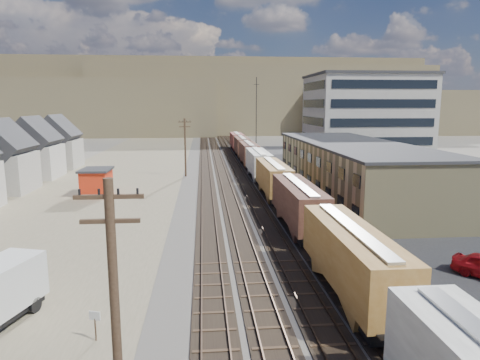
{
  "coord_description": "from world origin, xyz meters",
  "views": [
    {
      "loc": [
        -5.5,
        -31.58,
        12.28
      ],
      "look_at": [
        -0.92,
        20.84,
        3.0
      ],
      "focal_mm": 32.0,
      "sensor_mm": 36.0,
      "label": 1
    }
  ],
  "objects": [
    {
      "name": "parked_car_white",
      "position": [
        21.9,
        7.7,
        0.77
      ],
      "size": [
        3.69,
        4.84,
        1.53
      ],
      "primitive_type": "imported",
      "rotation": [
        0.0,
        0.0,
        -0.51
      ],
      "color": "white",
      "rests_on": "ground"
    },
    {
      "name": "utility_pole_north",
      "position": [
        -8.5,
        42.0,
        5.3
      ],
      "size": [
        2.2,
        0.32,
        10.0
      ],
      "color": "#382619",
      "rests_on": "ground"
    },
    {
      "name": "parked_car_blue",
      "position": [
        26.83,
        39.81,
        0.68
      ],
      "size": [
        5.23,
        4.89,
        1.37
      ],
      "primitive_type": "imported",
      "rotation": [
        0.0,
        0.0,
        0.88
      ],
      "color": "navy",
      "rests_on": "ground"
    },
    {
      "name": "ballast_bed",
      "position": [
        0.0,
        50.0,
        0.03
      ],
      "size": [
        18.0,
        200.0,
        0.06
      ],
      "primitive_type": "cube",
      "color": "#4C4742",
      "rests_on": "ground"
    },
    {
      "name": "freight_train",
      "position": [
        3.8,
        31.53,
        2.79
      ],
      "size": [
        3.0,
        119.74,
        4.46
      ],
      "color": "black",
      "rests_on": "ground"
    },
    {
      "name": "parked_car_far",
      "position": [
        33.39,
        39.22,
        0.77
      ],
      "size": [
        3.28,
        4.89,
        1.55
      ],
      "primitive_type": "imported",
      "rotation": [
        0.0,
        0.0,
        -0.35
      ],
      "color": "white",
      "rests_on": "ground"
    },
    {
      "name": "asphalt_lot",
      "position": [
        22.0,
        35.0,
        0.02
      ],
      "size": [
        26.0,
        120.0,
        0.04
      ],
      "primitive_type": "cube",
      "color": "#232326",
      "rests_on": "ground"
    },
    {
      "name": "rail_tracks",
      "position": [
        -0.55,
        50.0,
        0.11
      ],
      "size": [
        11.4,
        200.0,
        0.24
      ],
      "color": "black",
      "rests_on": "ground"
    },
    {
      "name": "radio_mast",
      "position": [
        6.0,
        60.0,
        9.12
      ],
      "size": [
        1.2,
        0.16,
        18.0
      ],
      "color": "black",
      "rests_on": "ground"
    },
    {
      "name": "maintenance_shed",
      "position": [
        -20.08,
        27.47,
        1.9
      ],
      "size": [
        4.01,
        5.13,
        3.71
      ],
      "color": "red",
      "rests_on": "ground"
    },
    {
      "name": "hills_north",
      "position": [
        0.17,
        167.92,
        14.1
      ],
      "size": [
        265.0,
        80.0,
        32.0
      ],
      "color": "brown",
      "rests_on": "ground"
    },
    {
      "name": "office_tower",
      "position": [
        27.95,
        54.95,
        9.26
      ],
      "size": [
        22.6,
        18.6,
        18.45
      ],
      "color": "#9E998E",
      "rests_on": "ground"
    },
    {
      "name": "ground",
      "position": [
        0.0,
        0.0,
        0.0
      ],
      "size": [
        300.0,
        300.0,
        0.0
      ],
      "primitive_type": "plane",
      "color": "#6B6356",
      "rests_on": "ground"
    },
    {
      "name": "sign_post",
      "position": [
        -11.26,
        -10.29,
        1.14
      ],
      "size": [
        0.62,
        0.25,
        1.67
      ],
      "color": "#382619",
      "rests_on": "ground"
    },
    {
      "name": "utility_pole_south",
      "position": [
        -8.5,
        -18.0,
        5.3
      ],
      "size": [
        2.2,
        0.32,
        10.0
      ],
      "color": "#382619",
      "rests_on": "ground"
    },
    {
      "name": "dirt_yard",
      "position": [
        -20.0,
        40.0,
        0.01
      ],
      "size": [
        24.0,
        180.0,
        0.03
      ],
      "primitive_type": "cube",
      "color": "#756B50",
      "rests_on": "ground"
    },
    {
      "name": "warehouse",
      "position": [
        14.98,
        25.0,
        3.65
      ],
      "size": [
        12.4,
        40.4,
        7.25
      ],
      "color": "tan",
      "rests_on": "ground"
    }
  ]
}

